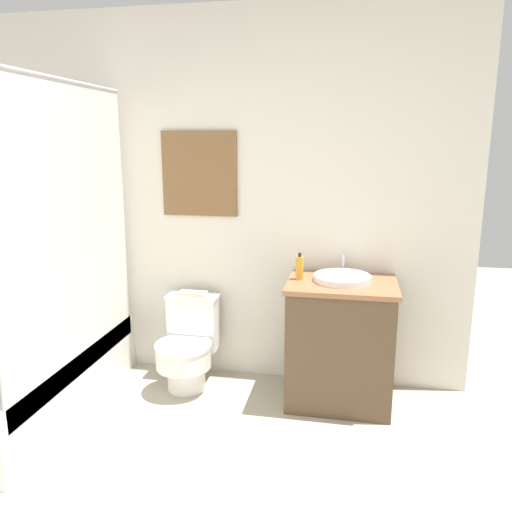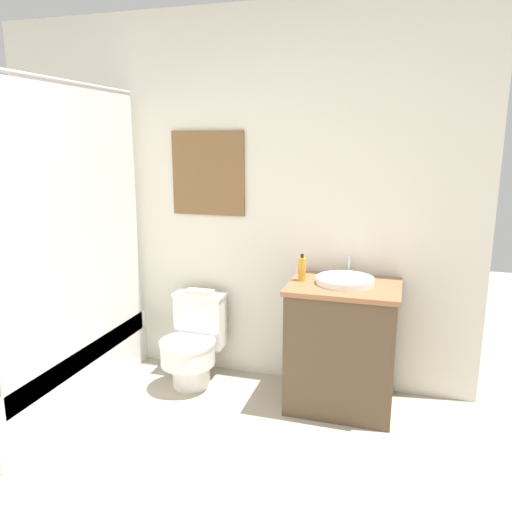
% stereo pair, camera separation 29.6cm
% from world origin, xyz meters
% --- Properties ---
extents(wall_back, '(3.42, 0.07, 2.50)m').
position_xyz_m(wall_back, '(-0.00, 2.35, 1.25)').
color(wall_back, silver).
rests_on(wall_back, ground_plane).
extents(shower_area, '(0.56, 1.48, 1.98)m').
position_xyz_m(shower_area, '(-0.91, 1.58, 0.28)').
color(shower_area, white).
rests_on(shower_area, ground_plane).
extents(toilet, '(0.38, 0.50, 0.61)m').
position_xyz_m(toilet, '(-0.15, 2.06, 0.29)').
color(toilet, white).
rests_on(toilet, ground_plane).
extents(vanity, '(0.67, 0.52, 0.80)m').
position_xyz_m(vanity, '(0.87, 2.05, 0.40)').
color(vanity, brown).
rests_on(vanity, ground_plane).
extents(sink, '(0.35, 0.39, 0.13)m').
position_xyz_m(sink, '(0.87, 2.07, 0.82)').
color(sink, white).
rests_on(sink, vanity).
extents(soap_bottle, '(0.05, 0.05, 0.17)m').
position_xyz_m(soap_bottle, '(0.60, 2.06, 0.87)').
color(soap_bottle, gold).
rests_on(soap_bottle, vanity).
extents(book_on_tank, '(0.19, 0.10, 0.02)m').
position_xyz_m(book_on_tank, '(-0.15, 2.19, 0.62)').
color(book_on_tank, beige).
rests_on(book_on_tank, toilet).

